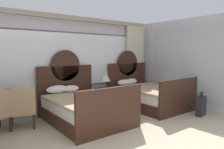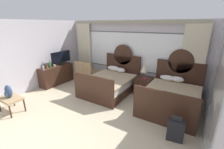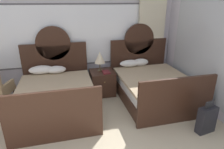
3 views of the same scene
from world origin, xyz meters
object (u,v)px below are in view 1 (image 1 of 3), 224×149
object	(u,v)px
table_lamp_on_nightstand	(106,77)
armchair_by_window_left	(22,106)
bed_near_window	(84,107)
bed_near_mirror	(149,95)
nightstand_between_beds	(108,99)
book_on_nightstand	(113,88)
suitcase_on_floor	(201,106)

from	to	relation	value
table_lamp_on_nightstand	armchair_by_window_left	size ratio (longest dim) A/B	0.54
bed_near_window	table_lamp_on_nightstand	world-z (taller)	bed_near_window
table_lamp_on_nightstand	bed_near_mirror	bearing A→B (deg)	-28.08
bed_near_window	nightstand_between_beds	size ratio (longest dim) A/B	3.42
bed_near_mirror	table_lamp_on_nightstand	world-z (taller)	bed_near_mirror
bed_near_mirror	book_on_nightstand	distance (m)	1.18
table_lamp_on_nightstand	nightstand_between_beds	bearing A→B (deg)	-57.97
bed_near_window	suitcase_on_floor	bearing A→B (deg)	-29.03
book_on_nightstand	armchair_by_window_left	world-z (taller)	armchair_by_window_left
bed_near_mirror	suitcase_on_floor	bearing A→B (deg)	-74.82
nightstand_between_beds	book_on_nightstand	size ratio (longest dim) A/B	2.39
nightstand_between_beds	book_on_nightstand	world-z (taller)	book_on_nightstand
bed_near_window	table_lamp_on_nightstand	size ratio (longest dim) A/B	4.25
book_on_nightstand	suitcase_on_floor	size ratio (longest dim) A/B	0.40
table_lamp_on_nightstand	suitcase_on_floor	bearing A→B (deg)	-53.25
suitcase_on_floor	nightstand_between_beds	bearing A→B (deg)	126.89
bed_near_mirror	table_lamp_on_nightstand	xyz separation A→B (m)	(-1.17, 0.63, 0.60)
nightstand_between_beds	bed_near_window	bearing A→B (deg)	-153.91
armchair_by_window_left	suitcase_on_floor	xyz separation A→B (m)	(4.00, -1.89, -0.23)
table_lamp_on_nightstand	suitcase_on_floor	xyz separation A→B (m)	(1.58, -2.11, -0.70)
bed_near_window	armchair_by_window_left	bearing A→B (deg)	162.91
nightstand_between_beds	table_lamp_on_nightstand	world-z (taller)	table_lamp_on_nightstand
bed_near_mirror	nightstand_between_beds	distance (m)	1.27
table_lamp_on_nightstand	armchair_by_window_left	xyz separation A→B (m)	(-2.42, -0.22, -0.47)
nightstand_between_beds	table_lamp_on_nightstand	distance (m)	0.66
book_on_nightstand	bed_near_window	bearing A→B (deg)	-160.18
nightstand_between_beds	book_on_nightstand	bearing A→B (deg)	-56.57
nightstand_between_beds	table_lamp_on_nightstand	xyz separation A→B (m)	(-0.04, 0.06, 0.66)
book_on_nightstand	suitcase_on_floor	bearing A→B (deg)	-52.91
bed_near_window	book_on_nightstand	bearing A→B (deg)	19.82
bed_near_window	nightstand_between_beds	xyz separation A→B (m)	(1.14, 0.56, -0.05)
bed_near_window	nightstand_between_beds	bearing A→B (deg)	26.09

